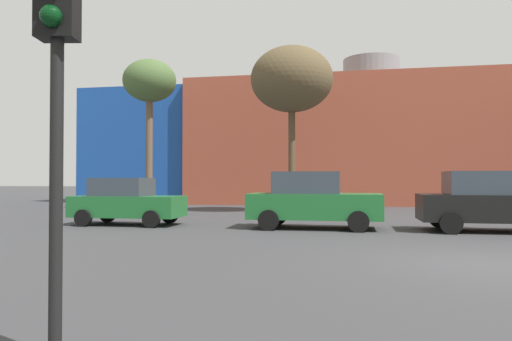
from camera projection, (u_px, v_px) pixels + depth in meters
ground_plane at (487, 265)px, 9.26m from camera, size 200.00×200.00×0.00m
building_backdrop at (371, 145)px, 34.87m from camera, size 40.78×11.23×10.37m
parked_car_0 at (126, 201)px, 17.45m from camera, size 3.93×1.93×1.70m
parked_car_1 at (313, 200)px, 16.18m from camera, size 4.39×2.15×1.90m
parked_car_2 at (490, 202)px, 15.13m from camera, size 4.39×2.15×1.90m
traffic_light_near_left at (56, 51)px, 4.43m from camera, size 0.40×0.39×3.83m
bare_tree_0 at (292, 80)px, 24.08m from camera, size 4.12×4.12×8.31m
bare_tree_2 at (150, 84)px, 26.10m from camera, size 2.86×2.86×8.15m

